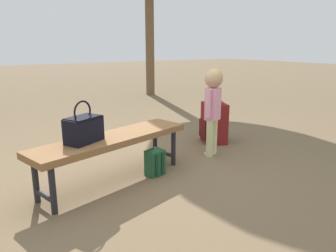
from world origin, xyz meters
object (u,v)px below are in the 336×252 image
(child_standing, at_px, (213,98))
(backpack_large, at_px, (214,120))
(park_bench, at_px, (113,142))
(handbag, at_px, (84,128))
(backpack_small, at_px, (155,161))

(child_standing, distance_m, backpack_large, 0.65)
(park_bench, bearing_deg, handbag, -171.04)
(handbag, relative_size, child_standing, 0.36)
(park_bench, relative_size, backpack_small, 5.54)
(backpack_large, bearing_deg, handbag, -165.36)
(backpack_small, bearing_deg, child_standing, 9.96)
(park_bench, relative_size, backpack_large, 2.71)
(child_standing, bearing_deg, handbag, -175.75)
(child_standing, relative_size, backpack_large, 1.67)
(park_bench, xyz_separation_m, backpack_large, (1.64, 0.46, -0.09))
(backpack_large, xyz_separation_m, backpack_small, (-1.24, -0.54, -0.16))
(handbag, height_order, backpack_small, handbag)
(handbag, bearing_deg, backpack_small, -3.09)
(backpack_large, bearing_deg, child_standing, -133.43)
(backpack_large, bearing_deg, backpack_small, -156.43)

